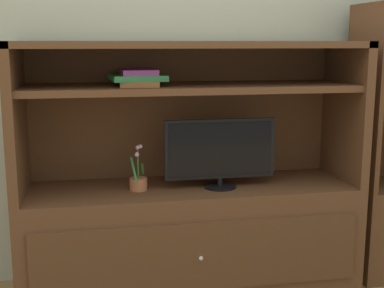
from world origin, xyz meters
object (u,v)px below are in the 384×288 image
media_console (190,212)px  tv_monitor (220,152)px  potted_plant (138,182)px  magazine_stack (138,77)px  upright_book_row (378,85)px

media_console → tv_monitor: 0.40m
tv_monitor → potted_plant: bearing=176.1°
media_console → potted_plant: (-0.30, -0.04, 0.21)m
tv_monitor → magazine_stack: 0.60m
potted_plant → magazine_stack: magazine_stack is taller
media_console → potted_plant: media_console is taller
tv_monitor → potted_plant: (-0.45, 0.03, -0.16)m
media_console → tv_monitor: (0.16, -0.07, 0.36)m
tv_monitor → upright_book_row: size_ratio=2.63×
potted_plant → upright_book_row: 1.50m
media_console → potted_plant: 0.36m
media_console → magazine_stack: (-0.28, -0.01, 0.77)m
media_console → tv_monitor: size_ratio=3.04×
tv_monitor → magazine_stack: bearing=172.4°
magazine_stack → upright_book_row: upright_book_row is taller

